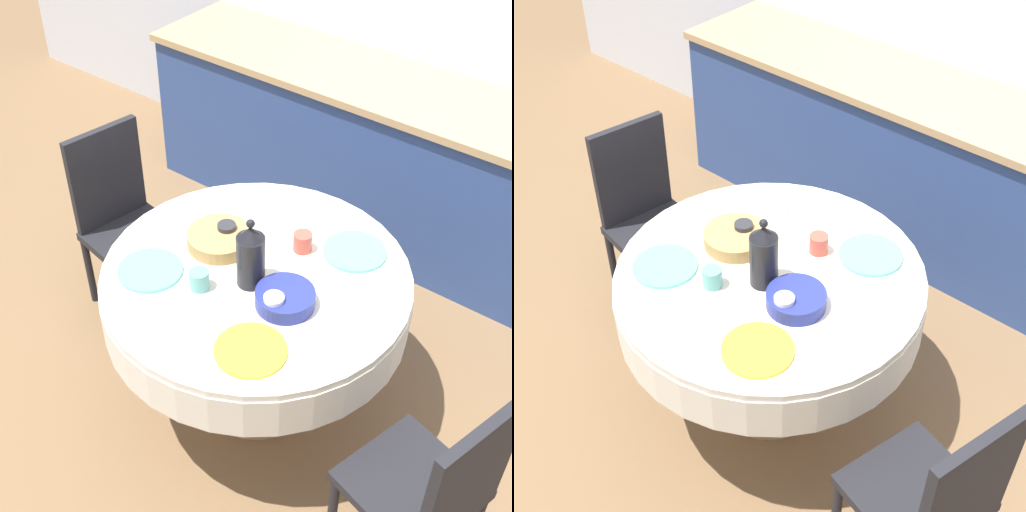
# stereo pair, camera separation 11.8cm
# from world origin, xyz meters

# --- Properties ---
(ground_plane) EXTENTS (12.00, 12.00, 0.00)m
(ground_plane) POSITION_xyz_m (0.00, 0.00, 0.00)
(ground_plane) COLOR brown
(kitchen_counter) EXTENTS (3.24, 0.64, 0.91)m
(kitchen_counter) POSITION_xyz_m (0.00, 1.42, 0.46)
(kitchen_counter) COLOR #2D4784
(kitchen_counter) RESTS_ON ground_plane
(dining_table) EXTENTS (1.20, 1.20, 0.77)m
(dining_table) POSITION_xyz_m (0.00, 0.00, 0.64)
(dining_table) COLOR tan
(dining_table) RESTS_ON ground_plane
(chair_left) EXTENTS (0.49, 0.49, 0.93)m
(chair_left) POSITION_xyz_m (0.91, -0.24, 0.51)
(chair_left) COLOR black
(chair_left) RESTS_ON ground_plane
(chair_right) EXTENTS (0.46, 0.46, 0.93)m
(chair_right) POSITION_xyz_m (-0.93, 0.16, 0.51)
(chair_right) COLOR black
(chair_right) RESTS_ON ground_plane
(plate_near_left) EXTENTS (0.25, 0.25, 0.01)m
(plate_near_left) POSITION_xyz_m (-0.32, -0.24, 0.78)
(plate_near_left) COLOR #60BCB7
(plate_near_left) RESTS_ON dining_table
(cup_near_left) EXTENTS (0.07, 0.07, 0.08)m
(cup_near_left) POSITION_xyz_m (-0.11, -0.20, 0.81)
(cup_near_left) COLOR #5BA39E
(cup_near_left) RESTS_ON dining_table
(plate_near_right) EXTENTS (0.25, 0.25, 0.01)m
(plate_near_right) POSITION_xyz_m (0.23, -0.33, 0.78)
(plate_near_right) COLOR yellow
(plate_near_right) RESTS_ON dining_table
(cup_near_right) EXTENTS (0.07, 0.07, 0.08)m
(cup_near_right) POSITION_xyz_m (0.18, -0.13, 0.81)
(cup_near_right) COLOR white
(cup_near_right) RESTS_ON dining_table
(plate_far_left) EXTENTS (0.25, 0.25, 0.01)m
(plate_far_left) POSITION_xyz_m (-0.30, 0.27, 0.78)
(plate_far_left) COLOR white
(plate_far_left) RESTS_ON dining_table
(cup_far_left) EXTENTS (0.07, 0.07, 0.08)m
(cup_far_left) POSITION_xyz_m (-0.21, 0.08, 0.81)
(cup_far_left) COLOR #28282D
(cup_far_left) RESTS_ON dining_table
(plate_far_right) EXTENTS (0.25, 0.25, 0.01)m
(plate_far_right) POSITION_xyz_m (0.24, 0.33, 0.78)
(plate_far_right) COLOR #60BCB7
(plate_far_right) RESTS_ON dining_table
(cup_far_right) EXTENTS (0.07, 0.07, 0.08)m
(cup_far_right) POSITION_xyz_m (0.06, 0.22, 0.81)
(cup_far_right) COLOR #CC4C3D
(cup_far_right) RESTS_ON dining_table
(coffee_carafe) EXTENTS (0.11, 0.11, 0.29)m
(coffee_carafe) POSITION_xyz_m (0.02, -0.06, 0.90)
(coffee_carafe) COLOR black
(coffee_carafe) RESTS_ON dining_table
(bread_basket) EXTENTS (0.26, 0.26, 0.06)m
(bread_basket) POSITION_xyz_m (-0.21, 0.04, 0.80)
(bread_basket) COLOR #AD844C
(bread_basket) RESTS_ON dining_table
(fruit_bowl) EXTENTS (0.22, 0.22, 0.06)m
(fruit_bowl) POSITION_xyz_m (0.19, -0.07, 0.80)
(fruit_bowl) COLOR navy
(fruit_bowl) RESTS_ON dining_table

